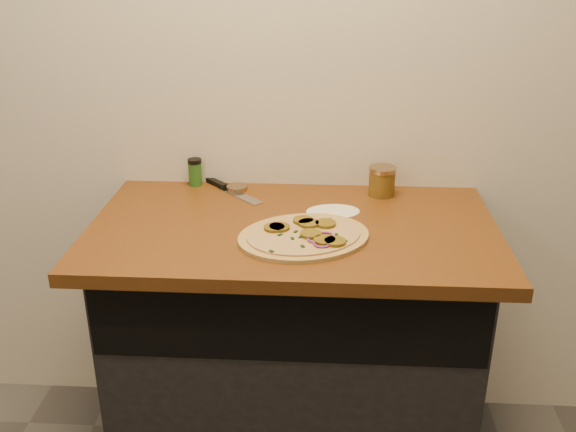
# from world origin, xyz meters

# --- Properties ---
(cabinet) EXTENTS (1.10, 0.60, 0.86)m
(cabinet) POSITION_xyz_m (0.00, 1.45, 0.43)
(cabinet) COLOR black
(cabinet) RESTS_ON ground
(countertop) EXTENTS (1.20, 0.70, 0.04)m
(countertop) POSITION_xyz_m (0.00, 1.42, 0.88)
(countertop) COLOR brown
(countertop) RESTS_ON cabinet
(pizza) EXTENTS (0.48, 0.48, 0.03)m
(pizza) POSITION_xyz_m (0.04, 1.32, 0.91)
(pizza) COLOR tan
(pizza) RESTS_ON countertop
(chefs_knife) EXTENTS (0.23, 0.23, 0.02)m
(chefs_knife) POSITION_xyz_m (-0.24, 1.68, 0.91)
(chefs_knife) COLOR #B7BAC1
(chefs_knife) RESTS_ON countertop
(mason_jar_lid) EXTENTS (0.09, 0.09, 0.01)m
(mason_jar_lid) POSITION_xyz_m (-0.20, 1.68, 0.91)
(mason_jar_lid) COLOR #9C7E5A
(mason_jar_lid) RESTS_ON countertop
(salsa_jar) EXTENTS (0.09, 0.09, 0.10)m
(salsa_jar) POSITION_xyz_m (0.28, 1.67, 0.95)
(salsa_jar) COLOR maroon
(salsa_jar) RESTS_ON countertop
(spice_shaker) EXTENTS (0.05, 0.05, 0.09)m
(spice_shaker) POSITION_xyz_m (-0.35, 1.72, 0.95)
(spice_shaker) COLOR #265E1D
(spice_shaker) RESTS_ON countertop
(flour_spill) EXTENTS (0.19, 0.19, 0.00)m
(flour_spill) POSITION_xyz_m (0.12, 1.52, 0.90)
(flour_spill) COLOR white
(flour_spill) RESTS_ON countertop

